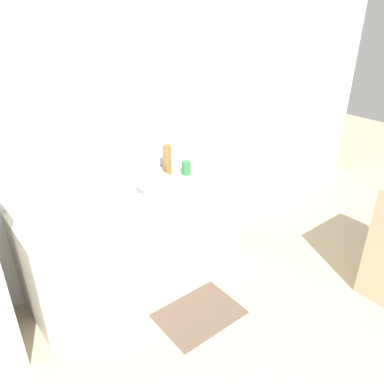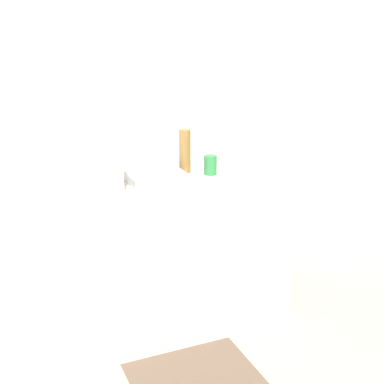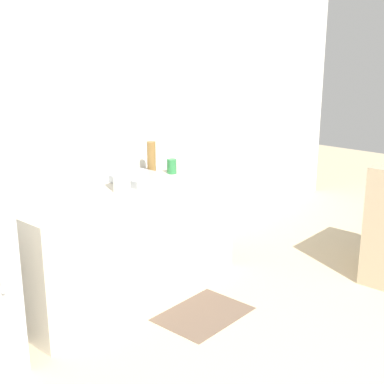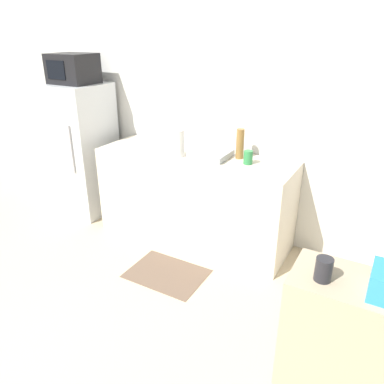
# 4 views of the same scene
# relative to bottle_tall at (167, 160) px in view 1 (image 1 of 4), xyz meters

# --- Properties ---
(wall_back) EXTENTS (8.00, 0.06, 2.60)m
(wall_back) POSITION_rel_bottle_tall_xyz_m (-0.68, 0.23, 0.26)
(wall_back) COLOR silver
(wall_back) RESTS_ON ground_plane
(counter) EXTENTS (1.97, 0.65, 0.90)m
(counter) POSITION_rel_bottle_tall_xyz_m (-0.42, -0.13, -0.59)
(counter) COLOR beige
(counter) RESTS_ON ground_plane
(sink_basin) EXTENTS (0.35, 0.33, 0.06)m
(sink_basin) POSITION_rel_bottle_tall_xyz_m (-0.25, -0.11, -0.11)
(sink_basin) COLOR #9EA3A8
(sink_basin) RESTS_ON counter
(bottle_tall) EXTENTS (0.07, 0.07, 0.28)m
(bottle_tall) POSITION_rel_bottle_tall_xyz_m (0.00, 0.00, 0.00)
(bottle_tall) COLOR olive
(bottle_tall) RESTS_ON counter
(bottle_short) EXTENTS (0.08, 0.08, 0.12)m
(bottle_short) POSITION_rel_bottle_tall_xyz_m (0.13, -0.11, -0.08)
(bottle_short) COLOR #2D7F42
(bottle_short) RESTS_ON counter
(paper_towel_roll) EXTENTS (0.13, 0.13, 0.26)m
(paper_towel_roll) POSITION_rel_bottle_tall_xyz_m (-0.54, -0.23, -0.01)
(paper_towel_roll) COLOR white
(paper_towel_roll) RESTS_ON counter
(kitchen_rug) EXTENTS (0.68, 0.50, 0.01)m
(kitchen_rug) POSITION_rel_bottle_tall_xyz_m (-0.30, -0.84, -1.04)
(kitchen_rug) COLOR brown
(kitchen_rug) RESTS_ON ground_plane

